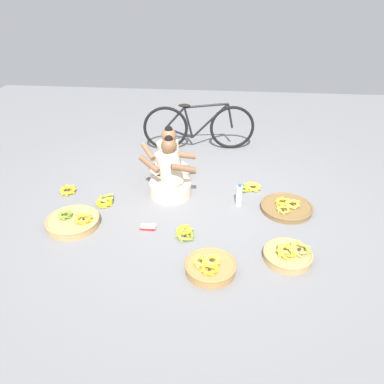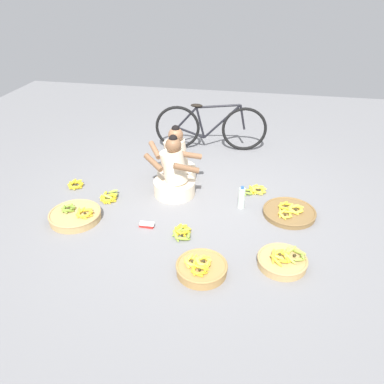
{
  "view_description": "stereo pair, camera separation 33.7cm",
  "coord_description": "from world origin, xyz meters",
  "px_view_note": "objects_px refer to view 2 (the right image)",
  "views": [
    {
      "loc": [
        0.34,
        -3.79,
        2.49
      ],
      "look_at": [
        0.0,
        -0.2,
        0.35
      ],
      "focal_mm": 35.82,
      "sensor_mm": 36.0,
      "label": 1
    },
    {
      "loc": [
        0.68,
        -3.74,
        2.49
      ],
      "look_at": [
        0.0,
        -0.2,
        0.35
      ],
      "focal_mm": 35.82,
      "sensor_mm": 36.0,
      "label": 2
    }
  ],
  "objects_px": {
    "vendor_woman_behind": "(176,163)",
    "banana_basket_near_bicycle": "(201,268)",
    "bicycle_leaning": "(211,127)",
    "loose_bananas_back_left": "(256,190)",
    "vendor_woman_front": "(174,176)",
    "banana_basket_front_left": "(289,212)",
    "water_bottle": "(242,198)",
    "banana_basket_back_right": "(75,215)",
    "banana_basket_front_center": "(283,261)",
    "loose_bananas_near_vendor": "(75,185)",
    "loose_bananas_mid_left": "(109,197)",
    "loose_bananas_front_right": "(182,232)",
    "packet_carton_stack": "(147,225)"
  },
  "relations": [
    {
      "from": "banana_basket_front_center",
      "to": "banana_basket_back_right",
      "type": "distance_m",
      "value": 2.32
    },
    {
      "from": "bicycle_leaning",
      "to": "banana_basket_front_center",
      "type": "xyz_separation_m",
      "value": [
        1.08,
        -2.55,
        -0.3
      ]
    },
    {
      "from": "vendor_woman_behind",
      "to": "banana_basket_back_right",
      "type": "bearing_deg",
      "value": -128.84
    },
    {
      "from": "loose_bananas_front_right",
      "to": "loose_bananas_mid_left",
      "type": "height_order",
      "value": "loose_bananas_mid_left"
    },
    {
      "from": "banana_basket_near_bicycle",
      "to": "loose_bananas_near_vendor",
      "type": "xyz_separation_m",
      "value": [
        -1.88,
        1.29,
        -0.03
      ]
    },
    {
      "from": "loose_bananas_near_vendor",
      "to": "water_bottle",
      "type": "height_order",
      "value": "water_bottle"
    },
    {
      "from": "bicycle_leaning",
      "to": "water_bottle",
      "type": "bearing_deg",
      "value": -69.15
    },
    {
      "from": "loose_bananas_front_right",
      "to": "water_bottle",
      "type": "xyz_separation_m",
      "value": [
        0.58,
        0.65,
        0.1
      ]
    },
    {
      "from": "vendor_woman_behind",
      "to": "loose_bananas_near_vendor",
      "type": "bearing_deg",
      "value": -160.33
    },
    {
      "from": "banana_basket_back_right",
      "to": "water_bottle",
      "type": "height_order",
      "value": "water_bottle"
    },
    {
      "from": "banana_basket_front_center",
      "to": "packet_carton_stack",
      "type": "relative_size",
      "value": 2.83
    },
    {
      "from": "bicycle_leaning",
      "to": "loose_bananas_back_left",
      "type": "height_order",
      "value": "bicycle_leaning"
    },
    {
      "from": "water_bottle",
      "to": "bicycle_leaning",
      "type": "bearing_deg",
      "value": 110.85
    },
    {
      "from": "banana_basket_back_right",
      "to": "loose_bananas_front_right",
      "type": "xyz_separation_m",
      "value": [
        1.25,
        -0.05,
        -0.02
      ]
    },
    {
      "from": "bicycle_leaning",
      "to": "loose_bananas_mid_left",
      "type": "relative_size",
      "value": 5.75
    },
    {
      "from": "banana_basket_front_left",
      "to": "water_bottle",
      "type": "bearing_deg",
      "value": 174.34
    },
    {
      "from": "vendor_woman_front",
      "to": "loose_bananas_mid_left",
      "type": "xyz_separation_m",
      "value": [
        -0.76,
        -0.28,
        -0.22
      ]
    },
    {
      "from": "vendor_woman_behind",
      "to": "loose_bananas_near_vendor",
      "type": "relative_size",
      "value": 3.34
    },
    {
      "from": "water_bottle",
      "to": "vendor_woman_front",
      "type": "bearing_deg",
      "value": 169.12
    },
    {
      "from": "banana_basket_front_left",
      "to": "loose_bananas_back_left",
      "type": "bearing_deg",
      "value": 131.49
    },
    {
      "from": "banana_basket_front_left",
      "to": "loose_bananas_near_vendor",
      "type": "distance_m",
      "value": 2.72
    },
    {
      "from": "vendor_woman_front",
      "to": "banana_basket_front_left",
      "type": "bearing_deg",
      "value": -8.82
    },
    {
      "from": "banana_basket_front_center",
      "to": "banana_basket_back_right",
      "type": "bearing_deg",
      "value": 171.38
    },
    {
      "from": "vendor_woman_front",
      "to": "banana_basket_near_bicycle",
      "type": "distance_m",
      "value": 1.49
    },
    {
      "from": "bicycle_leaning",
      "to": "banana_basket_front_center",
      "type": "distance_m",
      "value": 2.79
    },
    {
      "from": "banana_basket_front_center",
      "to": "vendor_woman_behind",
      "type": "bearing_deg",
      "value": 132.87
    },
    {
      "from": "vendor_woman_front",
      "to": "loose_bananas_near_vendor",
      "type": "distance_m",
      "value": 1.33
    },
    {
      "from": "banana_basket_front_left",
      "to": "water_bottle",
      "type": "xyz_separation_m",
      "value": [
        -0.56,
        0.06,
        0.09
      ]
    },
    {
      "from": "loose_bananas_back_left",
      "to": "packet_carton_stack",
      "type": "bearing_deg",
      "value": -139.28
    },
    {
      "from": "packet_carton_stack",
      "to": "loose_bananas_near_vendor",
      "type": "bearing_deg",
      "value": 149.66
    },
    {
      "from": "bicycle_leaning",
      "to": "banana_basket_front_left",
      "type": "xyz_separation_m",
      "value": [
        1.17,
        -1.66,
        -0.32
      ]
    },
    {
      "from": "banana_basket_front_center",
      "to": "loose_bananas_mid_left",
      "type": "height_order",
      "value": "banana_basket_front_center"
    },
    {
      "from": "loose_bananas_near_vendor",
      "to": "loose_bananas_back_left",
      "type": "distance_m",
      "value": 2.34
    },
    {
      "from": "vendor_woman_behind",
      "to": "banana_basket_near_bicycle",
      "type": "bearing_deg",
      "value": -69.99
    },
    {
      "from": "vendor_woman_front",
      "to": "loose_bananas_back_left",
      "type": "relative_size",
      "value": 2.32
    },
    {
      "from": "vendor_woman_front",
      "to": "banana_basket_back_right",
      "type": "height_order",
      "value": "vendor_woman_front"
    },
    {
      "from": "banana_basket_front_left",
      "to": "vendor_woman_behind",
      "type": "bearing_deg",
      "value": 158.01
    },
    {
      "from": "banana_basket_front_center",
      "to": "banana_basket_back_right",
      "type": "relative_size",
      "value": 0.82
    },
    {
      "from": "loose_bananas_mid_left",
      "to": "banana_basket_back_right",
      "type": "bearing_deg",
      "value": -114.24
    },
    {
      "from": "vendor_woman_behind",
      "to": "banana_basket_near_bicycle",
      "type": "height_order",
      "value": "vendor_woman_behind"
    },
    {
      "from": "loose_bananas_front_right",
      "to": "loose_bananas_mid_left",
      "type": "distance_m",
      "value": 1.16
    },
    {
      "from": "banana_basket_front_left",
      "to": "packet_carton_stack",
      "type": "bearing_deg",
      "value": -160.89
    },
    {
      "from": "loose_bananas_mid_left",
      "to": "packet_carton_stack",
      "type": "height_order",
      "value": "loose_bananas_mid_left"
    },
    {
      "from": "bicycle_leaning",
      "to": "banana_basket_front_center",
      "type": "height_order",
      "value": "bicycle_leaning"
    },
    {
      "from": "loose_bananas_near_vendor",
      "to": "loose_bananas_back_left",
      "type": "xyz_separation_m",
      "value": [
        2.32,
        0.31,
        -0.0
      ]
    },
    {
      "from": "banana_basket_front_center",
      "to": "water_bottle",
      "type": "xyz_separation_m",
      "value": [
        -0.47,
        0.95,
        0.08
      ]
    },
    {
      "from": "loose_bananas_near_vendor",
      "to": "loose_bananas_mid_left",
      "type": "bearing_deg",
      "value": -20.89
    },
    {
      "from": "banana_basket_near_bicycle",
      "to": "water_bottle",
      "type": "distance_m",
      "value": 1.23
    },
    {
      "from": "loose_bananas_near_vendor",
      "to": "loose_bananas_front_right",
      "type": "bearing_deg",
      "value": -25.14
    },
    {
      "from": "bicycle_leaning",
      "to": "loose_bananas_mid_left",
      "type": "xyz_separation_m",
      "value": [
        -1.0,
        -1.72,
        -0.32
      ]
    }
  ]
}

